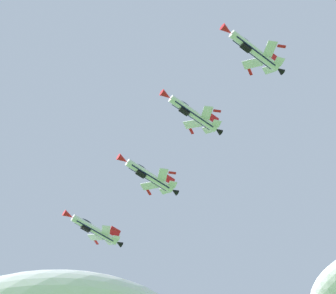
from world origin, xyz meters
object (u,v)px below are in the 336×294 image
object	(u,v)px
fighter_jet_left_wing	(192,113)
fighter_jet_left_outer	(94,229)
fighter_jet_lead	(254,50)
fighter_jet_right_wing	(149,175)

from	to	relation	value
fighter_jet_left_wing	fighter_jet_left_outer	bearing A→B (deg)	1.85
fighter_jet_lead	fighter_jet_left_outer	distance (m)	54.44
fighter_jet_left_wing	fighter_jet_right_wing	bearing A→B (deg)	-2.13
fighter_jet_lead	fighter_jet_left_outer	world-z (taller)	fighter_jet_lead
fighter_jet_lead	fighter_jet_right_wing	size ratio (longest dim) A/B	1.00
fighter_jet_lead	fighter_jet_left_wing	xyz separation A→B (m)	(-14.89, 10.38, -0.15)
fighter_jet_left_wing	fighter_jet_right_wing	size ratio (longest dim) A/B	1.00
fighter_jet_lead	fighter_jet_left_outer	xyz separation A→B (m)	(-43.63, 32.39, -3.23)
fighter_jet_lead	fighter_jet_left_wing	size ratio (longest dim) A/B	1.00
fighter_jet_right_wing	fighter_jet_left_outer	bearing A→B (deg)	5.20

